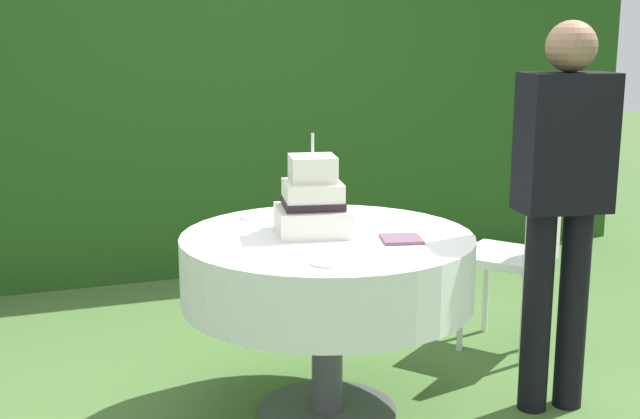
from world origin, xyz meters
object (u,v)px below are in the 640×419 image
at_px(napkin_stack, 401,239).
at_px(garden_chair, 522,245).
at_px(cake_table, 327,269).
at_px(standing_person, 562,191).
at_px(serving_plate_near, 328,262).
at_px(wedding_cake, 313,202).
at_px(serving_plate_far, 254,217).

xyz_separation_m(napkin_stack, garden_chair, (0.89, 0.52, -0.23)).
distance_m(cake_table, napkin_stack, 0.33).
bearing_deg(standing_person, cake_table, 163.76).
bearing_deg(garden_chair, serving_plate_near, -150.33).
height_order(wedding_cake, serving_plate_far, wedding_cake).
bearing_deg(standing_person, wedding_cake, 161.54).
height_order(serving_plate_near, napkin_stack, napkin_stack).
height_order(garden_chair, standing_person, standing_person).
distance_m(serving_plate_near, napkin_stack, 0.43).
height_order(cake_table, napkin_stack, napkin_stack).
xyz_separation_m(wedding_cake, napkin_stack, (0.28, -0.24, -0.12)).
relative_size(serving_plate_far, napkin_stack, 0.75).
height_order(cake_table, serving_plate_near, serving_plate_near).
bearing_deg(cake_table, napkin_stack, -37.62).
bearing_deg(wedding_cake, serving_plate_far, 115.08).
xyz_separation_m(serving_plate_near, serving_plate_far, (-0.05, 0.78, 0.00)).
height_order(wedding_cake, garden_chair, wedding_cake).
bearing_deg(napkin_stack, standing_person, -6.89).
bearing_deg(serving_plate_far, wedding_cake, -64.92).
bearing_deg(garden_chair, standing_person, -110.72).
bearing_deg(cake_table, serving_plate_far, 117.01).
bearing_deg(serving_plate_near, cake_table, 70.20).
xyz_separation_m(wedding_cake, garden_chair, (1.17, 0.28, -0.35)).
bearing_deg(standing_person, serving_plate_far, 149.57).
height_order(serving_plate_far, garden_chair, garden_chair).
bearing_deg(serving_plate_near, wedding_cake, 77.19).
bearing_deg(standing_person, serving_plate_near, -172.96).
distance_m(cake_table, serving_plate_far, 0.45).
xyz_separation_m(cake_table, napkin_stack, (0.24, -0.18, 0.15)).
height_order(serving_plate_far, standing_person, standing_person).
bearing_deg(garden_chair, wedding_cake, -166.56).
relative_size(cake_table, napkin_stack, 7.72).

